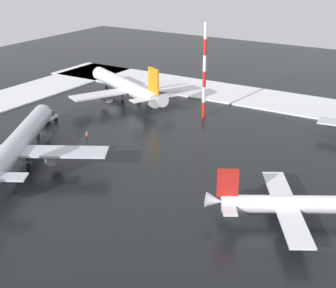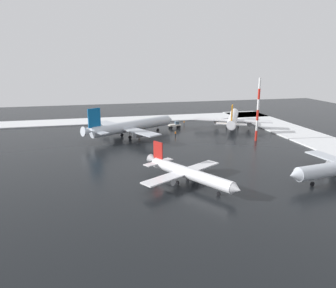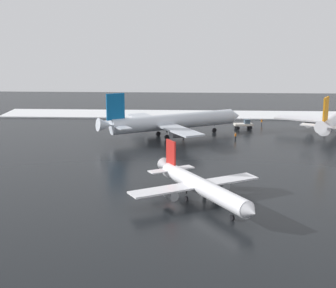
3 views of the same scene
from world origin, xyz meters
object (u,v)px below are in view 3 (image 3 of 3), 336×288
(ground_crew_near_tug, at_px, (235,136))
(pushback_tug, at_px, (244,124))
(airplane_foreground_jet, at_px, (171,122))
(airplane_parked_starboard, at_px, (201,186))
(ground_crew_mid_apron, at_px, (183,132))
(ground_crew_beside_wing, at_px, (262,122))

(ground_crew_near_tug, bearing_deg, pushback_tug, 126.86)
(airplane_foreground_jet, height_order, ground_crew_near_tug, airplane_foreground_jet)
(airplane_parked_starboard, bearing_deg, airplane_foreground_jet, 157.30)
(airplane_foreground_jet, relative_size, airplane_parked_starboard, 1.48)
(pushback_tug, relative_size, ground_crew_mid_apron, 2.85)
(airplane_foreground_jet, relative_size, ground_crew_mid_apron, 19.80)
(pushback_tug, relative_size, ground_crew_near_tug, 2.85)
(ground_crew_near_tug, xyz_separation_m, ground_crew_beside_wing, (18.36, -8.31, 0.00))
(pushback_tug, distance_m, ground_crew_near_tug, 13.54)
(airplane_parked_starboard, bearing_deg, ground_crew_near_tug, 138.36)
(airplane_parked_starboard, height_order, pushback_tug, airplane_parked_starboard)
(ground_crew_near_tug, xyz_separation_m, ground_crew_mid_apron, (3.55, 11.93, 0.00))
(pushback_tug, distance_m, ground_crew_mid_apron, 17.96)
(ground_crew_near_tug, relative_size, ground_crew_beside_wing, 1.00)
(ground_crew_beside_wing, bearing_deg, pushback_tug, 57.29)
(ground_crew_mid_apron, bearing_deg, ground_crew_beside_wing, -31.43)
(airplane_parked_starboard, bearing_deg, ground_crew_beside_wing, 134.20)
(pushback_tug, distance_m, ground_crew_beside_wing, 7.27)
(ground_crew_near_tug, bearing_deg, ground_crew_mid_apron, -145.78)
(pushback_tug, xyz_separation_m, ground_crew_near_tug, (-13.14, 3.26, -0.31))
(airplane_parked_starboard, relative_size, ground_crew_near_tug, 13.36)
(airplane_foreground_jet, xyz_separation_m, ground_crew_beside_wing, (16.02, -23.12, -2.69))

